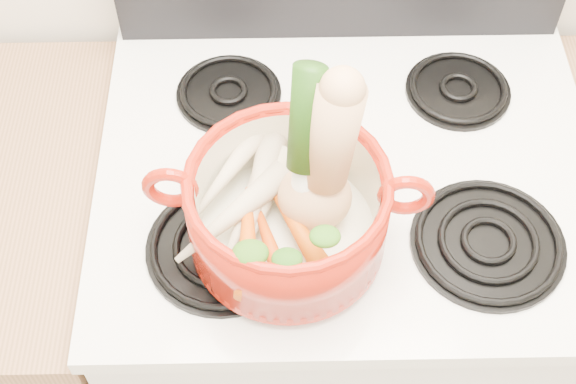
{
  "coord_description": "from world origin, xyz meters",
  "views": [
    {
      "loc": [
        -0.11,
        0.63,
        1.93
      ],
      "look_at": [
        -0.1,
        1.23,
        1.11
      ],
      "focal_mm": 50.0,
      "sensor_mm": 36.0,
      "label": 1
    }
  ],
  "objects_px": {
    "dutch_oven": "(288,211)",
    "leek": "(306,157)",
    "stove_body": "(334,308)",
    "squash": "(317,158)"
  },
  "relations": [
    {
      "from": "dutch_oven",
      "to": "leek",
      "type": "xyz_separation_m",
      "value": [
        0.02,
        0.01,
        0.1
      ]
    },
    {
      "from": "stove_body",
      "to": "squash",
      "type": "xyz_separation_m",
      "value": [
        -0.06,
        -0.13,
        0.67
      ]
    },
    {
      "from": "stove_body",
      "to": "leek",
      "type": "xyz_separation_m",
      "value": [
        -0.07,
        -0.14,
        0.68
      ]
    },
    {
      "from": "dutch_oven",
      "to": "leek",
      "type": "relative_size",
      "value": 0.97
    },
    {
      "from": "dutch_oven",
      "to": "stove_body",
      "type": "bearing_deg",
      "value": 61.03
    },
    {
      "from": "stove_body",
      "to": "squash",
      "type": "height_order",
      "value": "squash"
    },
    {
      "from": "stove_body",
      "to": "leek",
      "type": "distance_m",
      "value": 0.7
    },
    {
      "from": "stove_body",
      "to": "leek",
      "type": "bearing_deg",
      "value": -117.8
    },
    {
      "from": "stove_body",
      "to": "dutch_oven",
      "type": "bearing_deg",
      "value": -122.35
    },
    {
      "from": "stove_body",
      "to": "leek",
      "type": "relative_size",
      "value": 3.25
    }
  ]
}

